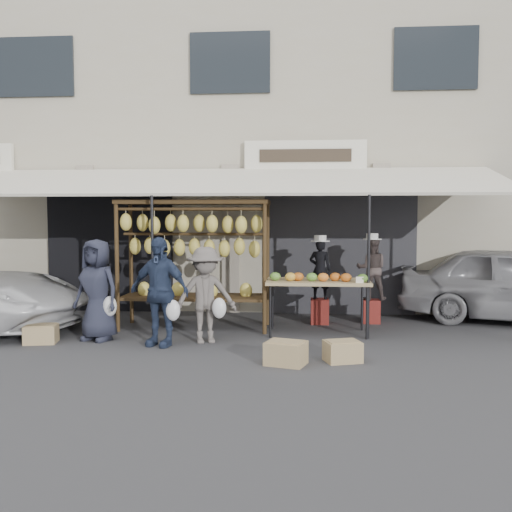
# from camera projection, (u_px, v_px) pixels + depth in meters

# --- Properties ---
(ground_plane) EXTENTS (90.00, 90.00, 0.00)m
(ground_plane) POSITION_uv_depth(u_px,v_px,m) (201.00, 352.00, 8.20)
(ground_plane) COLOR #2D2D30
(shophouse) EXTENTS (24.00, 6.15, 7.30)m
(shophouse) POSITION_uv_depth(u_px,v_px,m) (245.00, 149.00, 14.40)
(shophouse) COLOR tan
(shophouse) RESTS_ON ground_plane
(awning) EXTENTS (10.00, 2.35, 2.92)m
(awning) POSITION_uv_depth(u_px,v_px,m) (223.00, 182.00, 10.28)
(awning) COLOR beige
(awning) RESTS_ON ground_plane
(banana_rack) EXTENTS (2.60, 0.90, 2.24)m
(banana_rack) POSITION_uv_depth(u_px,v_px,m) (194.00, 239.00, 9.83)
(banana_rack) COLOR #432F17
(banana_rack) RESTS_ON ground_plane
(produce_table) EXTENTS (1.70, 0.90, 1.04)m
(produce_table) POSITION_uv_depth(u_px,v_px,m) (318.00, 282.00, 9.40)
(produce_table) COLOR tan
(produce_table) RESTS_ON ground_plane
(vendor_left) EXTENTS (0.44, 0.34, 1.08)m
(vendor_left) POSITION_uv_depth(u_px,v_px,m) (320.00, 269.00, 10.34)
(vendor_left) COLOR black
(vendor_left) RESTS_ON stool_left
(vendor_right) EXTENTS (0.58, 0.47, 1.14)m
(vendor_right) POSITION_uv_depth(u_px,v_px,m) (372.00, 269.00, 10.42)
(vendor_right) COLOR #4A3E3B
(vendor_right) RESTS_ON stool_right
(customer_left) EXTENTS (0.90, 0.73, 1.60)m
(customer_left) POSITION_uv_depth(u_px,v_px,m) (97.00, 290.00, 8.98)
(customer_left) COLOR #212331
(customer_left) RESTS_ON ground_plane
(customer_mid) EXTENTS (1.04, 0.65, 1.65)m
(customer_mid) POSITION_uv_depth(u_px,v_px,m) (159.00, 291.00, 8.59)
(customer_mid) COLOR #25314D
(customer_mid) RESTS_ON ground_plane
(customer_right) EXTENTS (1.09, 0.84, 1.49)m
(customer_right) POSITION_uv_depth(u_px,v_px,m) (205.00, 295.00, 8.80)
(customer_right) COLOR #605955
(customer_right) RESTS_ON ground_plane
(stool_left) EXTENTS (0.41, 0.41, 0.46)m
(stool_left) POSITION_uv_depth(u_px,v_px,m) (320.00, 311.00, 10.40)
(stool_left) COLOR maroon
(stool_left) RESTS_ON ground_plane
(stool_right) EXTENTS (0.34, 0.34, 0.43)m
(stool_right) POSITION_uv_depth(u_px,v_px,m) (371.00, 311.00, 10.47)
(stool_right) COLOR maroon
(stool_right) RESTS_ON ground_plane
(crate_near_a) EXTENTS (0.60, 0.52, 0.30)m
(crate_near_a) POSITION_uv_depth(u_px,v_px,m) (286.00, 353.00, 7.52)
(crate_near_a) COLOR tan
(crate_near_a) RESTS_ON ground_plane
(crate_near_b) EXTENTS (0.55, 0.47, 0.28)m
(crate_near_b) POSITION_uv_depth(u_px,v_px,m) (343.00, 351.00, 7.68)
(crate_near_b) COLOR tan
(crate_near_b) RESTS_ON ground_plane
(crate_far) EXTENTS (0.53, 0.44, 0.28)m
(crate_far) POSITION_uv_depth(u_px,v_px,m) (41.00, 334.00, 8.80)
(crate_far) COLOR tan
(crate_far) RESTS_ON ground_plane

